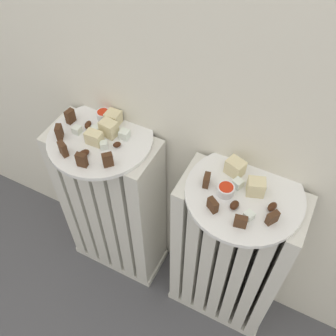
% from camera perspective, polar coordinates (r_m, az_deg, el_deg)
% --- Properties ---
extents(radiator_left, '(0.34, 0.16, 0.66)m').
position_cam_1_polar(radiator_left, '(1.34, -8.09, -5.89)').
color(radiator_left, silver).
rests_on(radiator_left, ground_plane).
extents(radiator_right, '(0.34, 0.16, 0.66)m').
position_cam_1_polar(radiator_right, '(1.25, 8.90, -13.14)').
color(radiator_right, silver).
rests_on(radiator_right, ground_plane).
extents(plate_left, '(0.29, 0.29, 0.01)m').
position_cam_1_polar(plate_left, '(1.08, -10.03, 4.34)').
color(plate_left, white).
rests_on(plate_left, radiator_left).
extents(plate_right, '(0.29, 0.29, 0.01)m').
position_cam_1_polar(plate_right, '(0.96, 11.31, -3.81)').
color(plate_right, white).
rests_on(plate_right, radiator_right).
extents(dark_cake_slice_left_0, '(0.02, 0.03, 0.04)m').
position_cam_1_polar(dark_cake_slice_left_0, '(1.13, -14.34, 7.46)').
color(dark_cake_slice_left_0, '#472B19').
rests_on(dark_cake_slice_left_0, plate_left).
extents(dark_cake_slice_left_1, '(0.03, 0.03, 0.04)m').
position_cam_1_polar(dark_cake_slice_left_1, '(1.09, -15.87, 5.16)').
color(dark_cake_slice_left_1, '#472B19').
rests_on(dark_cake_slice_left_1, plate_left).
extents(dark_cake_slice_left_2, '(0.03, 0.03, 0.04)m').
position_cam_1_polar(dark_cake_slice_left_2, '(1.04, -15.34, 2.74)').
color(dark_cake_slice_left_2, '#472B19').
rests_on(dark_cake_slice_left_2, plate_left).
extents(dark_cake_slice_left_3, '(0.03, 0.02, 0.04)m').
position_cam_1_polar(dark_cake_slice_left_3, '(1.00, -12.72, 1.17)').
color(dark_cake_slice_left_3, '#472B19').
rests_on(dark_cake_slice_left_3, plate_left).
extents(dark_cake_slice_left_4, '(0.03, 0.03, 0.04)m').
position_cam_1_polar(dark_cake_slice_left_4, '(0.99, -8.95, 1.21)').
color(dark_cake_slice_left_4, '#472B19').
rests_on(dark_cake_slice_left_4, plate_left).
extents(marble_cake_slice_left_0, '(0.05, 0.03, 0.04)m').
position_cam_1_polar(marble_cake_slice_left_0, '(1.05, -10.92, 4.44)').
color(marble_cake_slice_left_0, beige).
rests_on(marble_cake_slice_left_0, plate_left).
extents(marble_cake_slice_left_1, '(0.04, 0.04, 0.04)m').
position_cam_1_polar(marble_cake_slice_left_1, '(1.10, -8.14, 7.38)').
color(marble_cake_slice_left_1, beige).
rests_on(marble_cake_slice_left_1, plate_left).
extents(marble_cake_slice_left_2, '(0.05, 0.04, 0.04)m').
position_cam_1_polar(marble_cake_slice_left_2, '(1.07, -8.79, 5.84)').
color(marble_cake_slice_left_2, beige).
rests_on(marble_cake_slice_left_2, plate_left).
extents(turkish_delight_left_0, '(0.03, 0.03, 0.02)m').
position_cam_1_polar(turkish_delight_left_0, '(1.04, -9.53, 3.39)').
color(turkish_delight_left_0, white).
rests_on(turkish_delight_left_0, plate_left).
extents(turkish_delight_left_1, '(0.03, 0.03, 0.03)m').
position_cam_1_polar(turkish_delight_left_1, '(1.06, -6.49, 5.00)').
color(turkish_delight_left_1, white).
rests_on(turkish_delight_left_1, plate_left).
extents(turkish_delight_left_2, '(0.02, 0.02, 0.02)m').
position_cam_1_polar(turkish_delight_left_2, '(1.10, -13.38, 5.53)').
color(turkish_delight_left_2, white).
rests_on(turkish_delight_left_2, plate_left).
extents(turkish_delight_left_3, '(0.03, 0.03, 0.02)m').
position_cam_1_polar(turkish_delight_left_3, '(1.08, -10.60, 5.64)').
color(turkish_delight_left_3, white).
rests_on(turkish_delight_left_3, plate_left).
extents(medjool_date_left_0, '(0.03, 0.03, 0.01)m').
position_cam_1_polar(medjool_date_left_0, '(1.04, -7.59, 3.47)').
color(medjool_date_left_0, '#3D1E0F').
rests_on(medjool_date_left_0, plate_left).
extents(medjool_date_left_1, '(0.03, 0.03, 0.02)m').
position_cam_1_polar(medjool_date_left_1, '(1.03, -12.35, 2.18)').
color(medjool_date_left_1, '#3D1E0F').
rests_on(medjool_date_left_1, plate_left).
extents(medjool_date_left_2, '(0.02, 0.03, 0.01)m').
position_cam_1_polar(medjool_date_left_2, '(1.11, -11.81, 6.33)').
color(medjool_date_left_2, '#3D1E0F').
rests_on(medjool_date_left_2, plate_left).
extents(jam_bowl_left, '(0.04, 0.04, 0.02)m').
position_cam_1_polar(jam_bowl_left, '(1.12, -9.57, 7.84)').
color(jam_bowl_left, white).
rests_on(jam_bowl_left, plate_left).
extents(dark_cake_slice_right_0, '(0.02, 0.03, 0.03)m').
position_cam_1_polar(dark_cake_slice_right_0, '(0.94, 5.75, -1.81)').
color(dark_cake_slice_right_0, '#472B19').
rests_on(dark_cake_slice_right_0, plate_right).
extents(dark_cake_slice_right_1, '(0.03, 0.03, 0.03)m').
position_cam_1_polar(dark_cake_slice_right_1, '(0.90, 6.67, -5.49)').
color(dark_cake_slice_right_1, '#472B19').
rests_on(dark_cake_slice_right_1, plate_right).
extents(dark_cake_slice_right_2, '(0.03, 0.02, 0.03)m').
position_cam_1_polar(dark_cake_slice_right_2, '(0.89, 10.73, -7.84)').
color(dark_cake_slice_right_2, '#472B19').
rests_on(dark_cake_slice_right_2, plate_right).
extents(dark_cake_slice_right_3, '(0.03, 0.03, 0.03)m').
position_cam_1_polar(dark_cake_slice_right_3, '(0.91, 15.26, -7.15)').
color(dark_cake_slice_right_3, '#472B19').
rests_on(dark_cake_slice_right_3, plate_right).
extents(marble_cake_slice_right_0, '(0.05, 0.05, 0.04)m').
position_cam_1_polar(marble_cake_slice_right_0, '(0.97, 9.96, 0.10)').
color(marble_cake_slice_right_0, beige).
rests_on(marble_cake_slice_right_0, plate_right).
extents(marble_cake_slice_right_1, '(0.05, 0.05, 0.04)m').
position_cam_1_polar(marble_cake_slice_right_1, '(0.94, 12.93, -2.76)').
color(marble_cake_slice_right_1, beige).
rests_on(marble_cake_slice_right_1, plate_right).
extents(turkish_delight_right_0, '(0.03, 0.03, 0.02)m').
position_cam_1_polar(turkish_delight_right_0, '(0.95, 10.33, -2.27)').
color(turkish_delight_right_0, white).
rests_on(turkish_delight_right_0, plate_right).
extents(turkish_delight_right_1, '(0.03, 0.03, 0.02)m').
position_cam_1_polar(turkish_delight_right_1, '(0.91, 11.92, -6.93)').
color(turkish_delight_right_1, white).
rests_on(turkish_delight_right_1, plate_right).
extents(medjool_date_right_0, '(0.03, 0.03, 0.02)m').
position_cam_1_polar(medjool_date_right_0, '(0.93, 15.24, -5.58)').
color(medjool_date_right_0, '#3D1E0F').
rests_on(medjool_date_right_0, plate_right).
extents(medjool_date_right_1, '(0.02, 0.03, 0.02)m').
position_cam_1_polar(medjool_date_right_1, '(0.92, 9.85, -5.45)').
color(medjool_date_right_1, '#3D1E0F').
rests_on(medjool_date_right_1, plate_right).
extents(jam_bowl_right, '(0.04, 0.04, 0.03)m').
position_cam_1_polar(jam_bowl_right, '(0.93, 8.57, -3.21)').
color(jam_bowl_right, white).
rests_on(jam_bowl_right, plate_right).
extents(fork, '(0.05, 0.09, 0.00)m').
position_cam_1_polar(fork, '(1.09, -10.02, 5.54)').
color(fork, '#B7B7BC').
rests_on(fork, plate_left).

